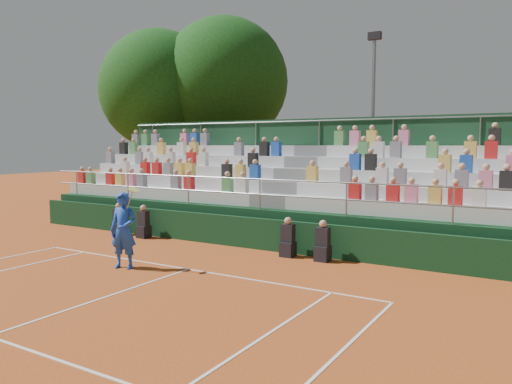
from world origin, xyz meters
The scene contains 8 objects.
ground centered at (0.00, 0.00, 0.00)m, with size 90.00×90.00×0.00m, color #B5501E.
courtside_wall centered at (0.00, 3.20, 0.50)m, with size 20.00×0.15×1.00m, color #0D3219.
line_officials centered at (-1.37, 2.75, 0.48)m, with size 8.57×0.40×1.19m.
grandstand centered at (0.00, 6.44, 1.08)m, with size 20.00×5.20×4.40m.
tennis_player centered at (-1.57, -0.79, 1.03)m, with size 0.96×0.70×2.22m.
tree_west centered at (-11.75, 12.01, 6.51)m, with size 6.89×6.89×9.97m.
tree_east centered at (-8.30, 13.71, 6.94)m, with size 7.28×7.28×10.59m.
floodlight_mast centered at (0.85, 12.63, 4.92)m, with size 0.60×0.25×8.49m.
Camera 1 is at (8.33, -10.26, 3.33)m, focal length 35.00 mm.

